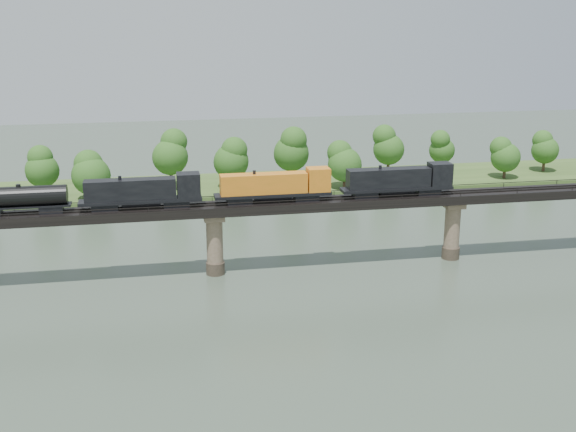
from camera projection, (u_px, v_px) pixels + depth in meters
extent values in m
plane|color=#344335|center=(239.00, 359.00, 87.27)|extent=(400.00, 400.00, 0.00)
cube|color=#344F1F|center=(193.00, 189.00, 167.31)|extent=(300.00, 24.00, 1.60)
cylinder|color=#473A2D|center=(215.00, 268.00, 115.32)|extent=(3.00, 3.00, 2.00)
cylinder|color=#866F57|center=(215.00, 241.00, 114.08)|extent=(2.60, 2.60, 9.00)
cube|color=#866F57|center=(214.00, 217.00, 112.98)|extent=(3.20, 3.20, 1.00)
cylinder|color=#473A2D|center=(450.00, 253.00, 122.57)|extent=(3.00, 3.00, 2.00)
cylinder|color=#866F57|center=(452.00, 227.00, 121.34)|extent=(2.60, 2.60, 9.00)
cube|color=#866F57|center=(454.00, 204.00, 120.24)|extent=(3.20, 3.20, 1.00)
cube|color=black|center=(214.00, 209.00, 112.64)|extent=(220.00, 5.00, 1.50)
cube|color=black|center=(214.00, 205.00, 111.70)|extent=(220.00, 0.12, 0.16)
cube|color=black|center=(213.00, 203.00, 113.12)|extent=(220.00, 0.12, 0.16)
cube|color=black|center=(215.00, 204.00, 109.97)|extent=(220.00, 0.10, 0.10)
cube|color=black|center=(212.00, 196.00, 114.51)|extent=(220.00, 0.10, 0.10)
cube|color=black|center=(215.00, 206.00, 110.07)|extent=(0.08, 0.08, 0.70)
cube|color=black|center=(212.00, 199.00, 114.60)|extent=(0.08, 0.08, 0.70)
cylinder|color=#382619|center=(44.00, 191.00, 154.96)|extent=(0.70, 0.70, 3.34)
sphere|color=#214E16|center=(42.00, 171.00, 153.73)|extent=(7.18, 7.18, 7.18)
sphere|color=#214E16|center=(41.00, 158.00, 152.97)|extent=(5.39, 5.39, 5.39)
cylinder|color=#382619|center=(92.00, 193.00, 154.34)|extent=(0.70, 0.70, 2.83)
sphere|color=#214E16|center=(91.00, 176.00, 153.31)|extent=(8.26, 8.26, 8.26)
sphere|color=#214E16|center=(90.00, 165.00, 152.66)|extent=(6.19, 6.19, 6.19)
cylinder|color=#382619|center=(171.00, 180.00, 163.43)|extent=(0.70, 0.70, 3.96)
sphere|color=#214E16|center=(170.00, 157.00, 161.98)|extent=(8.07, 8.07, 8.07)
sphere|color=#214E16|center=(170.00, 143.00, 161.07)|extent=(6.05, 6.05, 6.05)
cylinder|color=#382619|center=(232.00, 181.00, 164.54)|extent=(0.70, 0.70, 3.27)
sphere|color=#214E16|center=(231.00, 162.00, 163.34)|extent=(8.03, 8.03, 8.03)
sphere|color=#214E16|center=(231.00, 150.00, 162.60)|extent=(6.02, 6.02, 6.02)
cylinder|color=#382619|center=(291.00, 176.00, 168.12)|extent=(0.70, 0.70, 3.92)
sphere|color=#214E16|center=(291.00, 153.00, 166.68)|extent=(8.29, 8.29, 8.29)
sphere|color=#214E16|center=(291.00, 139.00, 165.78)|extent=(6.21, 6.21, 6.21)
cylinder|color=#382619|center=(344.00, 182.00, 163.65)|extent=(0.70, 0.70, 3.02)
sphere|color=#214E16|center=(345.00, 165.00, 162.54)|extent=(7.74, 7.74, 7.74)
sphere|color=#214E16|center=(345.00, 154.00, 161.85)|extent=(5.80, 5.80, 5.80)
cylinder|color=#382619|center=(388.00, 170.00, 174.14)|extent=(0.70, 0.70, 3.80)
sphere|color=#214E16|center=(389.00, 149.00, 172.74)|extent=(7.47, 7.47, 7.47)
sphere|color=#214E16|center=(389.00, 136.00, 171.87)|extent=(5.60, 5.60, 5.60)
cylinder|color=#382619|center=(441.00, 168.00, 176.89)|extent=(0.70, 0.70, 3.38)
sphere|color=#214E16|center=(442.00, 150.00, 175.65)|extent=(6.23, 6.23, 6.23)
sphere|color=#214E16|center=(443.00, 139.00, 174.87)|extent=(4.67, 4.67, 4.67)
cylinder|color=#382619|center=(504.00, 172.00, 173.94)|extent=(0.70, 0.70, 2.77)
sphere|color=#214E16|center=(506.00, 157.00, 172.93)|extent=(7.04, 7.04, 7.04)
sphere|color=#214E16|center=(506.00, 148.00, 172.29)|extent=(5.28, 5.28, 5.28)
cylinder|color=#382619|center=(544.00, 166.00, 181.22)|extent=(0.70, 0.70, 2.94)
sphere|color=#214E16|center=(545.00, 150.00, 180.14)|extent=(6.73, 6.73, 6.73)
sphere|color=#214E16|center=(546.00, 140.00, 179.47)|extent=(5.05, 5.05, 5.05)
cube|color=black|center=(428.00, 191.00, 118.68)|extent=(3.90, 2.34, 1.07)
cube|color=black|center=(365.00, 194.00, 116.73)|extent=(3.90, 2.34, 1.07)
cube|color=black|center=(397.00, 188.00, 117.52)|extent=(18.53, 2.93, 0.49)
cube|color=black|center=(388.00, 178.00, 116.76)|extent=(13.66, 2.63, 3.12)
cube|color=black|center=(440.00, 174.00, 118.27)|extent=(3.51, 2.93, 3.71)
cylinder|color=black|center=(396.00, 192.00, 117.67)|extent=(5.85, 1.37, 1.37)
cube|color=black|center=(306.00, 197.00, 114.96)|extent=(3.90, 2.34, 1.07)
cube|color=black|center=(239.00, 200.00, 113.02)|extent=(3.90, 2.34, 1.07)
cube|color=black|center=(273.00, 194.00, 113.80)|extent=(18.53, 2.93, 0.49)
cube|color=orange|center=(264.00, 183.00, 113.04)|extent=(13.66, 2.63, 3.12)
cube|color=orange|center=(318.00, 179.00, 114.55)|extent=(3.51, 2.93, 3.71)
cylinder|color=black|center=(273.00, 197.00, 113.95)|extent=(5.85, 1.37, 1.37)
cube|color=black|center=(176.00, 203.00, 111.25)|extent=(3.90, 2.34, 1.07)
cube|color=black|center=(105.00, 206.00, 109.30)|extent=(3.90, 2.34, 1.07)
cube|color=black|center=(141.00, 200.00, 110.09)|extent=(18.53, 2.93, 0.49)
cube|color=black|center=(130.00, 189.00, 109.33)|extent=(13.66, 2.63, 3.12)
cube|color=black|center=(189.00, 185.00, 110.84)|extent=(3.51, 2.93, 3.71)
cylinder|color=black|center=(141.00, 204.00, 110.24)|extent=(5.85, 1.37, 1.37)
cube|color=black|center=(52.00, 209.00, 107.89)|extent=(3.41, 2.15, 1.07)
cube|color=black|center=(20.00, 206.00, 106.92)|extent=(14.63, 2.34, 0.29)
cylinder|color=black|center=(19.00, 196.00, 106.49)|extent=(13.66, 2.93, 2.93)
cylinder|color=black|center=(18.00, 186.00, 106.06)|extent=(0.68, 0.68, 0.49)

